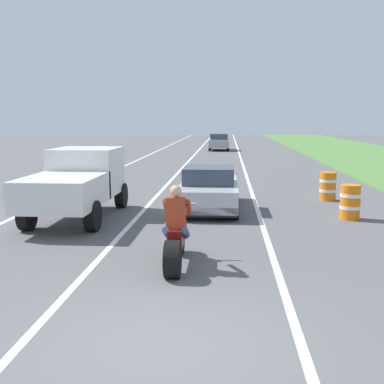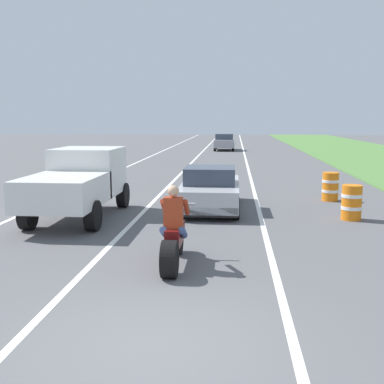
# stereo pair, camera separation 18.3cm
# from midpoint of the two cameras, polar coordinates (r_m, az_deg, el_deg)

# --- Properties ---
(ground_plane) EXTENTS (160.00, 160.00, 0.00)m
(ground_plane) POSITION_cam_midpoint_polar(r_m,az_deg,el_deg) (6.46, -3.82, -17.75)
(ground_plane) COLOR #565659
(lane_stripe_left_solid) EXTENTS (0.14, 120.00, 0.01)m
(lane_stripe_left_solid) POSITION_cam_midpoint_polar(r_m,az_deg,el_deg) (26.63, -8.69, 2.44)
(lane_stripe_left_solid) COLOR white
(lane_stripe_left_solid) RESTS_ON ground
(lane_stripe_right_solid) EXTENTS (0.14, 120.00, 0.01)m
(lane_stripe_right_solid) POSITION_cam_midpoint_polar(r_m,az_deg,el_deg) (25.88, 7.01, 2.29)
(lane_stripe_right_solid) COLOR white
(lane_stripe_right_solid) RESTS_ON ground
(lane_stripe_centre_dashed) EXTENTS (0.14, 120.00, 0.01)m
(lane_stripe_centre_dashed) POSITION_cam_midpoint_polar(r_m,az_deg,el_deg) (26.01, -0.95, 2.39)
(lane_stripe_centre_dashed) COLOR white
(lane_stripe_centre_dashed) RESTS_ON ground
(motorcycle_with_rider) EXTENTS (0.70, 2.21, 1.62)m
(motorcycle_with_rider) POSITION_cam_midpoint_polar(r_m,az_deg,el_deg) (9.32, -1.64, -5.46)
(motorcycle_with_rider) COLOR black
(motorcycle_with_rider) RESTS_ON ground
(sports_car_silver) EXTENTS (1.84, 4.30, 1.37)m
(sports_car_silver) POSITION_cam_midpoint_polar(r_m,az_deg,el_deg) (15.32, 2.53, 0.29)
(sports_car_silver) COLOR #B7B7BC
(sports_car_silver) RESTS_ON ground
(pickup_truck_left_lane_white) EXTENTS (2.02, 4.80, 1.98)m
(pickup_truck_left_lane_white) POSITION_cam_midpoint_polar(r_m,az_deg,el_deg) (14.27, -12.89, 1.39)
(pickup_truck_left_lane_white) COLOR silver
(pickup_truck_left_lane_white) RESTS_ON ground
(construction_barrel_nearest) EXTENTS (0.58, 0.58, 1.00)m
(construction_barrel_nearest) POSITION_cam_midpoint_polar(r_m,az_deg,el_deg) (14.48, 18.76, -1.17)
(construction_barrel_nearest) COLOR orange
(construction_barrel_nearest) RESTS_ON ground
(construction_barrel_mid) EXTENTS (0.58, 0.58, 1.00)m
(construction_barrel_mid) POSITION_cam_midpoint_polar(r_m,az_deg,el_deg) (17.60, 16.38, 0.63)
(construction_barrel_mid) COLOR orange
(construction_barrel_mid) RESTS_ON ground
(distant_car_far_ahead) EXTENTS (1.80, 4.00, 1.50)m
(distant_car_far_ahead) POSITION_cam_midpoint_polar(r_m,az_deg,el_deg) (43.95, 3.98, 5.97)
(distant_car_far_ahead) COLOR #99999E
(distant_car_far_ahead) RESTS_ON ground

